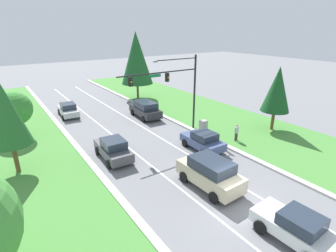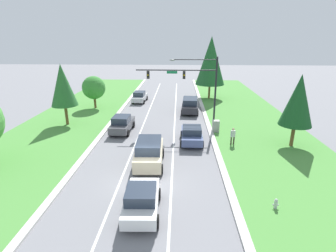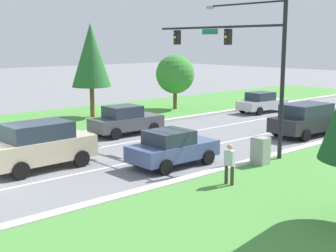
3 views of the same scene
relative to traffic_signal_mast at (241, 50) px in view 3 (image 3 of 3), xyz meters
The scene contains 12 objects.
curb_strip_right 12.90m from the traffic_signal_mast, 80.28° to the right, with size 0.50×90.00×0.15m.
lane_stripe_inner_right 12.91m from the traffic_signal_mast, 98.99° to the right, with size 0.14×81.00×0.01m.
traffic_signal_mast is the anchor object (origin of this frame).
champagne_suv 10.72m from the traffic_signal_mast, 111.80° to the right, with size 2.35×4.76×2.09m.
graphite_sedan 8.70m from the traffic_signal_mast, 166.78° to the right, with size 2.16×4.52×1.78m.
charcoal_suv 7.44m from the traffic_signal_mast, 88.98° to the left, with size 2.45×5.11×1.94m.
silver_sedan 14.60m from the traffic_signal_mast, 122.25° to the left, with size 2.14×4.45×1.64m.
slate_blue_sedan 6.25m from the traffic_signal_mast, 91.89° to the right, with size 2.15×4.18×1.65m.
utility_cabinet 5.39m from the traffic_signal_mast, 31.20° to the right, with size 0.70×0.60×1.31m.
pedestrian 7.46m from the traffic_signal_mast, 53.73° to the right, with size 0.42×0.29×1.69m.
oak_near_left_tree 15.39m from the traffic_signal_mast, 149.75° to the left, with size 3.17×3.17×4.53m.
conifer_mid_left_tree 14.14m from the traffic_signal_mast, behind, with size 2.86×2.86×6.89m.
Camera 3 is at (18.73, -6.70, 5.54)m, focal length 50.00 mm.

